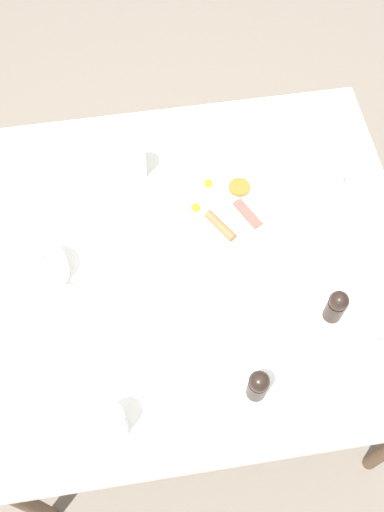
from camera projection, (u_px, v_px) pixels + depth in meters
The scene contains 13 objects.
ground_plane at pixel (192, 354), 2.28m from camera, with size 8.00×8.00×0.00m, color #70665B.
table at pixel (192, 270), 1.66m from camera, with size 1.08×1.20×0.76m.
breakfast_plate at pixel (221, 206), 1.68m from camera, with size 0.29×0.29×0.04m.
teapot_far at pixel (45, 266), 1.54m from camera, with size 0.16×0.13×0.11m.
teacup_with_saucer_left at pixel (329, 177), 1.70m from camera, with size 0.15×0.15×0.06m.
water_glass_tall at pixel (133, 160), 1.68m from camera, with size 0.07×0.07×0.13m.
water_glass_short at pixel (111, 423), 1.34m from camera, with size 0.07×0.07×0.11m.
creamer_jug at pixel (348, 249), 1.59m from camera, with size 0.08×0.06×0.06m.
pepper_grinder at pixel (258, 385), 1.38m from camera, with size 0.05×0.05×0.11m.
salt_grinder at pixel (336, 306), 1.48m from camera, with size 0.05×0.05×0.11m.
napkin_folded at pixel (262, 332), 1.50m from camera, with size 0.17×0.16×0.01m.
fork_by_plate at pixel (146, 256), 1.61m from camera, with size 0.06×0.17×0.00m.
knife_by_plate at pixel (124, 338), 1.50m from camera, with size 0.19×0.08×0.00m.
Camera 1 is at (0.75, -0.12, 2.18)m, focal length 42.00 mm.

